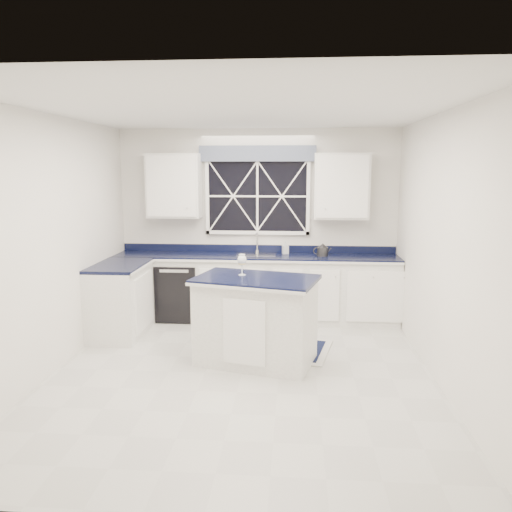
# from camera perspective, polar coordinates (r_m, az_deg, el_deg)

# --- Properties ---
(ground) EXTENTS (4.50, 4.50, 0.00)m
(ground) POSITION_cam_1_polar(r_m,az_deg,el_deg) (5.42, -1.65, -13.32)
(ground) COLOR #AFAFAA
(ground) RESTS_ON ground
(back_wall) EXTENTS (4.00, 0.10, 2.70)m
(back_wall) POSITION_cam_1_polar(r_m,az_deg,el_deg) (7.26, 0.19, 3.71)
(back_wall) COLOR silver
(back_wall) RESTS_ON ground
(base_cabinets) EXTENTS (3.99, 1.60, 0.90)m
(base_cabinets) POSITION_cam_1_polar(r_m,az_deg,el_deg) (7.00, -2.82, -4.04)
(base_cabinets) COLOR white
(base_cabinets) RESTS_ON ground
(countertop) EXTENTS (3.98, 0.64, 0.04)m
(countertop) POSITION_cam_1_polar(r_m,az_deg,el_deg) (7.03, 0.00, -0.04)
(countertop) COLOR black
(countertop) RESTS_ON base_cabinets
(dishwasher) EXTENTS (0.60, 0.58, 0.82)m
(dishwasher) POSITION_cam_1_polar(r_m,az_deg,el_deg) (7.30, -8.66, -3.87)
(dishwasher) COLOR black
(dishwasher) RESTS_ON ground
(window) EXTENTS (1.65, 0.09, 1.26)m
(window) POSITION_cam_1_polar(r_m,az_deg,el_deg) (7.18, 0.16, 7.48)
(window) COLOR black
(window) RESTS_ON ground
(upper_cabinets) EXTENTS (3.10, 0.34, 0.90)m
(upper_cabinets) POSITION_cam_1_polar(r_m,az_deg,el_deg) (7.05, 0.08, 8.01)
(upper_cabinets) COLOR white
(upper_cabinets) RESTS_ON ground
(faucet) EXTENTS (0.05, 0.20, 0.30)m
(faucet) POSITION_cam_1_polar(r_m,az_deg,el_deg) (7.19, 0.12, 1.63)
(faucet) COLOR #BAB9BC
(faucet) RESTS_ON countertop
(island) EXTENTS (1.45, 1.08, 0.97)m
(island) POSITION_cam_1_polar(r_m,az_deg,el_deg) (5.57, -0.01, -7.32)
(island) COLOR white
(island) RESTS_ON ground
(rug) EXTENTS (1.59, 1.16, 0.02)m
(rug) POSITION_cam_1_polar(r_m,az_deg,el_deg) (6.15, 1.43, -10.32)
(rug) COLOR beige
(rug) RESTS_ON ground
(kettle) EXTENTS (0.25, 0.16, 0.18)m
(kettle) POSITION_cam_1_polar(r_m,az_deg,el_deg) (6.99, 7.60, 0.66)
(kettle) COLOR #2A2A2D
(kettle) RESTS_ON countertop
(wine_glass) EXTENTS (0.10, 0.10, 0.24)m
(wine_glass) POSITION_cam_1_polar(r_m,az_deg,el_deg) (5.53, -1.61, -0.54)
(wine_glass) COLOR white
(wine_glass) RESTS_ON island
(soap_bottle) EXTENTS (0.10, 0.10, 0.18)m
(soap_bottle) POSITION_cam_1_polar(r_m,az_deg,el_deg) (7.12, 3.38, 0.97)
(soap_bottle) COLOR silver
(soap_bottle) RESTS_ON countertop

